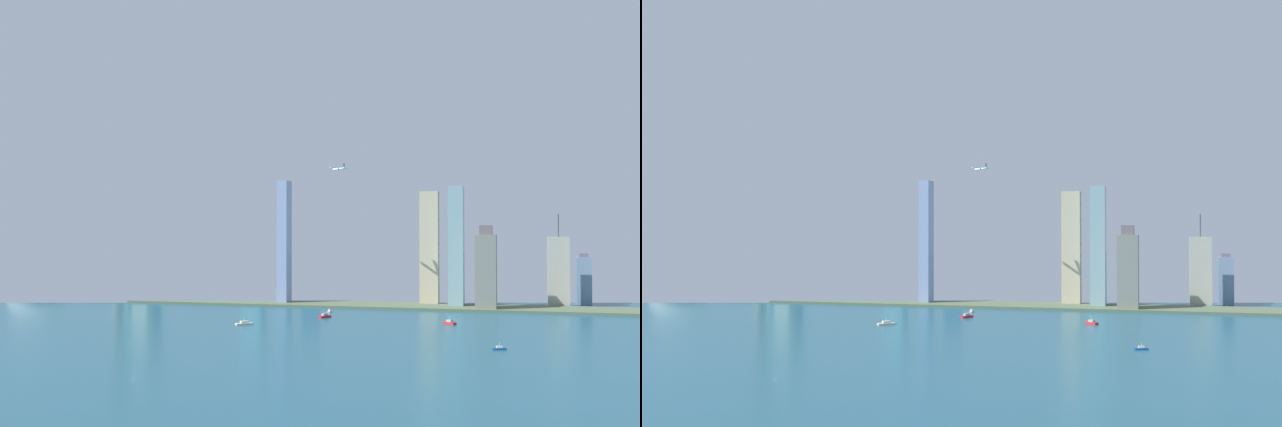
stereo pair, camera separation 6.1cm
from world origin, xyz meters
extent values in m
plane|color=#1C4E62|center=(0.00, 0.00, 0.00)|extent=(6000.00, 6000.00, 0.00)
cube|color=#516248|center=(0.00, 487.78, 1.44)|extent=(909.21, 73.88, 2.88)
cylinder|color=gray|center=(-306.55, 520.04, 113.63)|extent=(16.68, 16.68, 227.26)
ellipsoid|color=#436B84|center=(-306.55, 520.04, 227.26)|extent=(33.43, 33.43, 11.71)
torus|color=gray|center=(-306.55, 520.04, 223.16)|extent=(30.76, 30.76, 2.34)
cone|color=silver|center=(-306.55, 520.04, 299.67)|extent=(8.34, 8.34, 133.11)
cylinder|color=beige|center=(-402.63, 470.03, 4.79)|extent=(77.87, 77.87, 9.57)
ellipsoid|color=silver|center=(-402.63, 470.03, 9.57)|extent=(73.98, 73.98, 38.40)
cube|color=slate|center=(-273.11, 550.73, 49.51)|extent=(23.58, 24.58, 99.02)
cylinder|color=#4C4C51|center=(-273.11, 550.73, 109.71)|extent=(1.60, 1.60, 21.39)
cube|color=#BDAC8B|center=(131.28, 517.63, 71.77)|extent=(23.11, 17.48, 143.54)
cube|color=#80A2AA|center=(166.42, 497.54, 74.31)|extent=(18.08, 23.25, 148.61)
cube|color=beige|center=(153.83, 586.19, 87.53)|extent=(16.29, 22.45, 175.06)
cube|color=#86B1AC|center=(-323.94, 564.35, 63.65)|extent=(27.74, 14.71, 127.30)
cube|color=#8999C5|center=(-51.09, 487.26, 79.03)|extent=(13.12, 23.50, 158.06)
cube|color=gray|center=(203.09, 472.08, 44.43)|extent=(24.43, 27.39, 88.85)
cube|color=#645A5E|center=(203.09, 472.08, 94.66)|extent=(14.66, 16.44, 11.61)
cube|color=#B7C2AB|center=(-246.38, 479.27, 41.55)|extent=(22.15, 20.89, 83.10)
cube|color=#604D68|center=(-246.38, 479.27, 86.11)|extent=(13.29, 12.54, 6.01)
cube|color=#7289A7|center=(320.43, 584.25, 30.02)|extent=(18.22, 26.35, 60.04)
cube|color=slate|center=(320.43, 584.25, 62.57)|extent=(10.93, 15.81, 5.04)
cube|color=#AAA89A|center=(287.60, 536.20, 43.23)|extent=(26.20, 16.30, 86.46)
cylinder|color=#4C4C51|center=(287.60, 536.20, 100.51)|extent=(1.60, 1.60, 28.10)
cube|color=#3D5C87|center=(-33.73, 552.59, 29.70)|extent=(22.45, 12.67, 59.41)
cube|color=#76A8C0|center=(-110.93, 537.94, 47.49)|extent=(27.76, 24.94, 94.98)
cube|color=beige|center=(29.68, 404.26, 0.80)|extent=(3.47, 11.06, 1.60)
cube|color=silver|center=(29.68, 404.26, 2.67)|extent=(2.33, 4.89, 2.15)
cube|color=beige|center=(-24.70, 271.04, 0.85)|extent=(17.11, 15.68, 1.71)
cube|color=beige|center=(-24.70, 271.04, 2.75)|extent=(8.48, 8.03, 2.08)
cylinder|color=silver|center=(-24.70, 271.04, 5.35)|extent=(0.24, 0.24, 3.14)
cube|color=#124B8A|center=(227.18, 170.73, 0.75)|extent=(11.22, 6.74, 1.50)
cube|color=silver|center=(227.18, 170.73, 2.27)|extent=(5.23, 3.76, 1.53)
cylinder|color=silver|center=(227.18, 170.73, 4.56)|extent=(0.24, 0.24, 3.04)
cube|color=red|center=(173.65, 327.53, 1.18)|extent=(14.25, 12.61, 2.37)
cube|color=#95A6AB|center=(173.65, 327.53, 3.39)|extent=(7.05, 6.55, 2.04)
cylinder|color=silver|center=(173.65, 327.53, 6.29)|extent=(0.24, 0.24, 3.76)
cube|color=#B2222C|center=(37.82, 351.29, 1.13)|extent=(12.26, 15.42, 2.26)
cube|color=#A396A7|center=(37.82, 351.29, 3.48)|extent=(6.52, 7.49, 2.45)
cylinder|color=white|center=(33.42, 437.09, 168.03)|extent=(19.20, 17.56, 2.45)
sphere|color=white|center=(24.64, 444.95, 168.03)|extent=(2.45, 2.45, 2.45)
cube|color=white|center=(33.42, 437.09, 169.13)|extent=(18.74, 20.47, 0.50)
cube|color=white|center=(40.80, 430.48, 168.39)|extent=(7.29, 7.81, 0.40)
cube|color=#2D333D|center=(40.80, 430.48, 171.75)|extent=(1.79, 1.68, 5.00)
camera|label=1|loc=(246.05, -453.49, 94.40)|focal=43.11mm
camera|label=2|loc=(246.11, -453.47, 94.40)|focal=43.11mm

